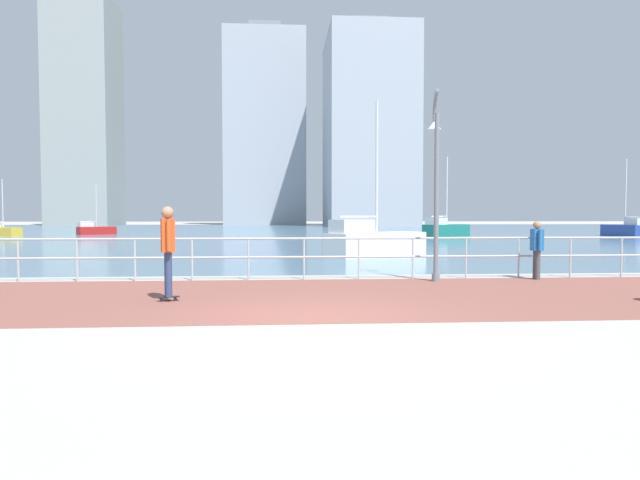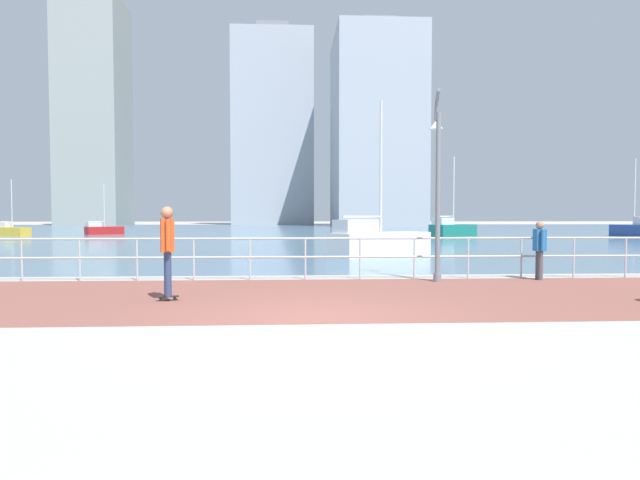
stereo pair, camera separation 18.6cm
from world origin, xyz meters
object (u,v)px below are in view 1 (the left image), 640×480
bystander (537,246)px  sailboat_navy (2,231)px  sailboat_blue (445,229)px  skateboarder (168,244)px  sailboat_yellow (626,229)px  sailboat_teal (374,241)px  sailboat_ivory (95,230)px  lamppost (436,176)px

bystander → sailboat_navy: sailboat_navy is taller
sailboat_blue → sailboat_navy: 35.35m
sailboat_blue → sailboat_navy: bearing=174.1°
skateboarder → sailboat_yellow: (28.94, 30.38, -0.51)m
sailboat_teal → sailboat_yellow: (23.09, 19.08, -0.02)m
sailboat_teal → sailboat_ivory: size_ratio=1.40×
bystander → sailboat_navy: bearing=131.8°
skateboarder → sailboat_yellow: bearing=46.4°
sailboat_ivory → sailboat_navy: sailboat_navy is taller
sailboat_teal → skateboarder: bearing=-117.4°
skateboarder → sailboat_blue: 34.94m
lamppost → skateboarder: lamppost is taller
lamppost → sailboat_yellow: 35.87m
sailboat_yellow → sailboat_navy: sailboat_yellow is taller
bystander → sailboat_ivory: (-22.59, 35.38, -0.44)m
skateboarder → sailboat_teal: bearing=62.6°
lamppost → sailboat_ivory: lamppost is taller
lamppost → sailboat_navy: 41.66m
sailboat_ivory → sailboat_yellow: bearing=-10.5°
sailboat_teal → sailboat_yellow: sailboat_teal is taller
bystander → sailboat_teal: bearing=108.5°
sailboat_ivory → skateboarder: bearing=-70.0°
sailboat_teal → sailboat_navy: size_ratio=1.37×
lamppost → bystander: bearing=1.6°
bystander → sailboat_navy: 43.27m
bystander → sailboat_blue: bearing=77.6°
skateboarder → sailboat_blue: bearing=64.7°
sailboat_yellow → sailboat_blue: sailboat_blue is taller
bystander → sailboat_blue: sailboat_blue is taller
sailboat_blue → bystander: bearing=-102.4°
lamppost → sailboat_yellow: sailboat_yellow is taller
bystander → sailboat_blue: (6.31, 28.60, -0.27)m
sailboat_blue → sailboat_yellow: bearing=-4.9°
lamppost → sailboat_yellow: size_ratio=0.78×
bystander → sailboat_blue: size_ratio=0.24×
sailboat_ivory → sailboat_navy: 6.99m
sailboat_blue → sailboat_teal: bearing=-114.2°
skateboarder → sailboat_yellow: 41.96m
sailboat_yellow → sailboat_ivory: bearing=169.5°
sailboat_navy → bystander: bearing=-48.2°
skateboarder → bystander: skateboarder is taller
sailboat_teal → sailboat_blue: bearing=65.8°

